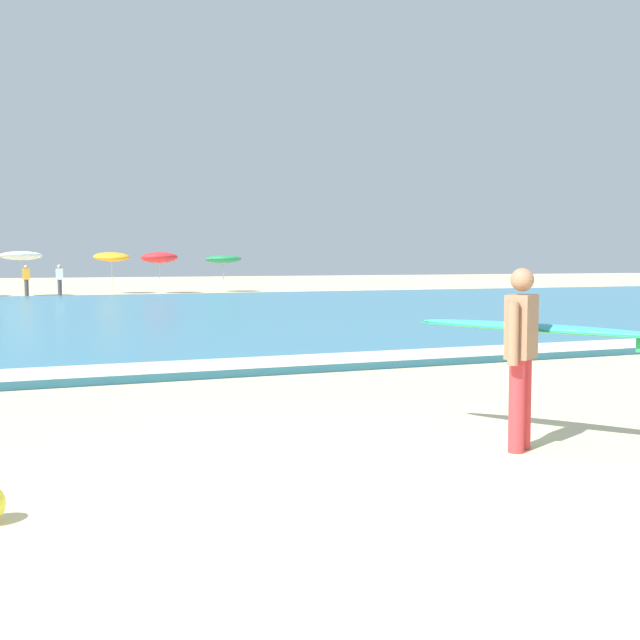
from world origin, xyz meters
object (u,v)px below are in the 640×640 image
at_px(beach_umbrella_6, 223,259).
at_px(surfer_with_board, 530,340).
at_px(beach_umbrella_5, 159,258).
at_px(beachgoer_near_row_mid, 60,280).
at_px(beach_umbrella_4, 112,257).
at_px(beachgoer_near_row_left, 26,280).
at_px(beach_umbrella_3, 21,256).

bearing_deg(beach_umbrella_6, surfer_with_board, -101.67).
xyz_separation_m(beach_umbrella_5, beach_umbrella_6, (3.70, 0.47, -0.09)).
bearing_deg(beachgoer_near_row_mid, beach_umbrella_6, 19.40).
height_order(surfer_with_board, beach_umbrella_4, beach_umbrella_4).
relative_size(beach_umbrella_5, beachgoer_near_row_left, 1.44).
height_order(surfer_with_board, beachgoer_near_row_left, surfer_with_board).
height_order(surfer_with_board, beach_umbrella_5, beach_umbrella_5).
bearing_deg(beach_umbrella_4, beach_umbrella_5, -11.01).
bearing_deg(surfer_with_board, beachgoer_near_row_left, 94.36).
relative_size(beach_umbrella_3, beach_umbrella_6, 1.09).
bearing_deg(beach_umbrella_5, beach_umbrella_3, -171.72).
distance_m(beach_umbrella_6, beachgoer_near_row_mid, 9.70).
bearing_deg(beachgoer_near_row_left, beach_umbrella_4, 26.57).
relative_size(beachgoer_near_row_left, beachgoer_near_row_mid, 1.00).
distance_m(surfer_with_board, beachgoer_near_row_mid, 34.78).
bearing_deg(beach_umbrella_6, beachgoer_near_row_mid, -160.60).
bearing_deg(beach_umbrella_6, beach_umbrella_5, -172.83).
height_order(beach_umbrella_3, beach_umbrella_4, beach_umbrella_3).
xyz_separation_m(beach_umbrella_5, beachgoer_near_row_mid, (-5.41, -2.74, -1.08)).
distance_m(surfer_with_board, beach_umbrella_5, 37.74).
distance_m(beach_umbrella_3, beachgoer_near_row_left, 1.37).
bearing_deg(beach_umbrella_5, beachgoer_near_row_mid, -153.12).
height_order(beach_umbrella_4, beach_umbrella_5, beach_umbrella_4).
relative_size(beach_umbrella_4, beachgoer_near_row_mid, 1.44).
xyz_separation_m(beach_umbrella_6, beachgoer_near_row_mid, (-9.11, -3.21, -0.99)).
bearing_deg(beach_umbrella_6, beach_umbrella_4, 179.90).
bearing_deg(beach_umbrella_3, beachgoer_near_row_mid, -46.22).
xyz_separation_m(beach_umbrella_4, beachgoer_near_row_left, (-4.42, -2.21, -1.12)).
distance_m(beach_umbrella_3, beach_umbrella_4, 4.84).
distance_m(beach_umbrella_4, beach_umbrella_6, 6.15).
bearing_deg(beach_umbrella_5, beach_umbrella_4, 168.99).
bearing_deg(beach_umbrella_6, beach_umbrella_3, -172.10).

